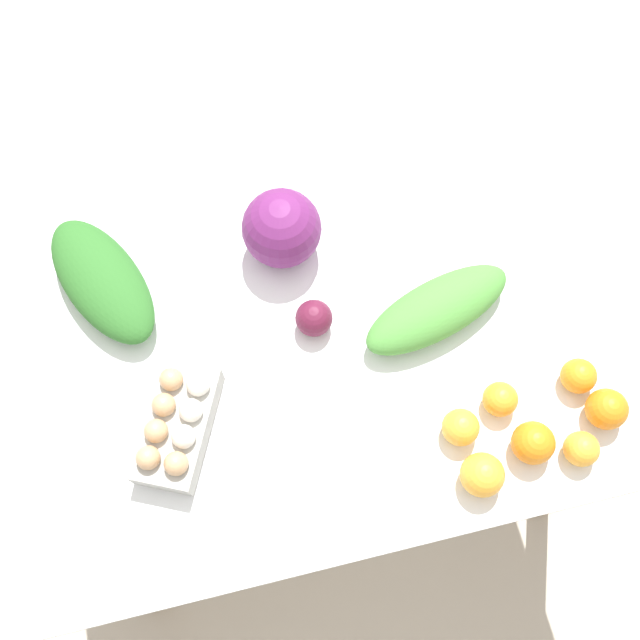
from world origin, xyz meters
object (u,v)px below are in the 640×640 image
object	(u,v)px
egg_carton	(177,424)
beet_root	(313,316)
cabbage_purple	(282,228)
orange_1	(461,427)
orange_2	(482,475)
orange_6	(500,399)
orange_0	(579,376)
greens_bunch_beet_tops	(437,309)
orange_4	(581,449)
orange_3	(533,443)
greens_bunch_dandelion	(102,280)
orange_5	(607,409)

from	to	relation	value
egg_carton	beet_root	bearing A→B (deg)	-37.49
cabbage_purple	beet_root	size ratio (longest dim) A/B	2.18
orange_1	orange_2	xyz separation A→B (m)	(0.01, -0.09, 0.01)
orange_1	orange_6	distance (m)	0.10
orange_0	beet_root	bearing A→B (deg)	153.14
cabbage_purple	greens_bunch_beet_tops	world-z (taller)	cabbage_purple
orange_6	orange_4	bearing A→B (deg)	-47.06
orange_3	orange_4	xyz separation A→B (m)	(0.09, -0.03, -0.01)
orange_2	orange_6	distance (m)	0.15
greens_bunch_beet_tops	greens_bunch_dandelion	bearing A→B (deg)	161.47
greens_bunch_beet_tops	orange_5	xyz separation A→B (m)	(0.25, -0.27, -0.00)
egg_carton	greens_bunch_beet_tops	size ratio (longest dim) A/B	0.80
orange_4	orange_0	bearing A→B (deg)	71.34
egg_carton	orange_3	distance (m)	0.66
egg_carton	beet_root	size ratio (longest dim) A/B	3.50
beet_root	orange_4	size ratio (longest dim) A/B	1.12
egg_carton	orange_6	bearing A→B (deg)	-73.67
egg_carton	orange_0	bearing A→B (deg)	-71.23
greens_bunch_beet_tops	orange_2	bearing A→B (deg)	-92.47
orange_2	orange_4	distance (m)	0.19
egg_carton	orange_6	world-z (taller)	egg_carton
egg_carton	orange_3	size ratio (longest dim) A/B	3.24
beet_root	orange_5	distance (m)	0.58
egg_carton	orange_3	xyz separation A→B (m)	(0.63, -0.18, -0.00)
orange_0	orange_5	distance (m)	0.08
greens_bunch_dandelion	orange_3	distance (m)	0.89
cabbage_purple	orange_1	xyz separation A→B (m)	(0.24, -0.46, -0.05)
orange_4	orange_2	bearing A→B (deg)	-178.83
greens_bunch_dandelion	beet_root	distance (m)	0.43
greens_bunch_dandelion	orange_6	world-z (taller)	greens_bunch_dandelion
beet_root	orange_1	size ratio (longest dim) A/B	1.05
beet_root	orange_6	xyz separation A→B (m)	(0.31, -0.25, -0.00)
orange_0	orange_2	size ratio (longest dim) A/B	0.84
orange_4	orange_3	bearing A→B (deg)	160.57
greens_bunch_dandelion	orange_0	world-z (taller)	greens_bunch_dandelion
cabbage_purple	beet_root	world-z (taller)	cabbage_purple
orange_0	orange_1	distance (m)	0.25
greens_bunch_dandelion	orange_0	distance (m)	0.95
greens_bunch_beet_tops	orange_6	world-z (taller)	greens_bunch_beet_tops
greens_bunch_beet_tops	orange_2	size ratio (longest dim) A/B	3.97
greens_bunch_beet_tops	beet_root	world-z (taller)	greens_bunch_beet_tops
cabbage_purple	orange_1	distance (m)	0.52
greens_bunch_dandelion	beet_root	world-z (taller)	greens_bunch_dandelion
orange_2	greens_bunch_beet_tops	bearing A→B (deg)	87.53
orange_2	orange_4	xyz separation A→B (m)	(0.19, 0.00, -0.01)
beet_root	orange_6	bearing A→B (deg)	-38.71
orange_2	orange_4	size ratio (longest dim) A/B	1.23
cabbage_purple	orange_4	world-z (taller)	cabbage_purple
egg_carton	orange_1	distance (m)	0.53
greens_bunch_dandelion	orange_5	xyz separation A→B (m)	(0.89, -0.48, -0.00)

